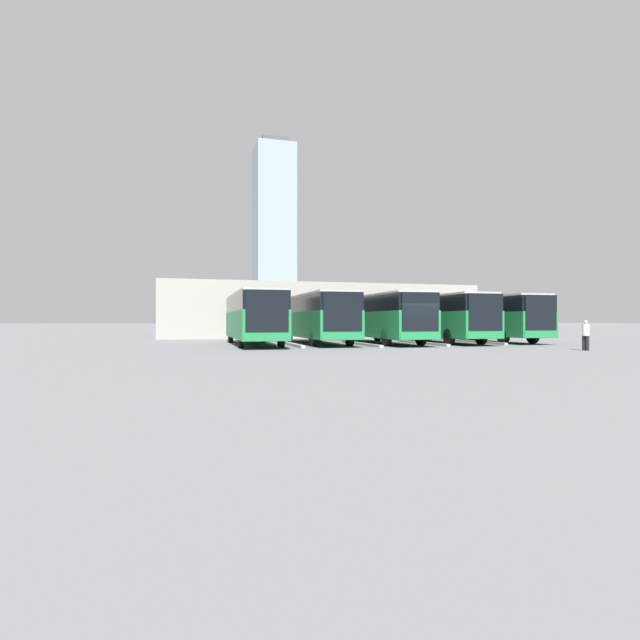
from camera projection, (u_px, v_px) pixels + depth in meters
name	position (u px, v px, depth m)	size (l,w,h in m)	color
ground_plane	(419.00, 347.00, 28.54)	(600.00, 600.00, 0.00)	slate
bus_0	(487.00, 317.00, 36.81)	(2.87, 11.88, 3.27)	#238447
curb_divider_0	(475.00, 342.00, 34.53)	(0.24, 7.09, 0.15)	#B2B2AD
bus_1	(438.00, 317.00, 35.12)	(2.87, 11.88, 3.27)	#238447
curb_divider_1	(422.00, 343.00, 32.84)	(0.24, 7.09, 0.15)	#B2B2AD
bus_2	(381.00, 316.00, 33.77)	(2.87, 11.88, 3.27)	#238447
curb_divider_2	(361.00, 344.00, 31.48)	(0.24, 7.09, 0.15)	#B2B2AD
bus_3	(317.00, 316.00, 33.34)	(2.87, 11.88, 3.27)	#238447
curb_divider_3	(291.00, 344.00, 31.05)	(0.24, 7.09, 0.15)	#B2B2AD
bus_4	(253.00, 316.00, 31.56)	(2.87, 11.88, 3.27)	#238447
pedestrian	(586.00, 334.00, 25.57)	(0.41, 0.41, 1.57)	black
station_building	(312.00, 311.00, 51.10)	(29.92, 16.44, 5.01)	#A8A399
office_tower	(274.00, 234.00, 210.73)	(16.20, 16.20, 77.87)	#93A8B7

